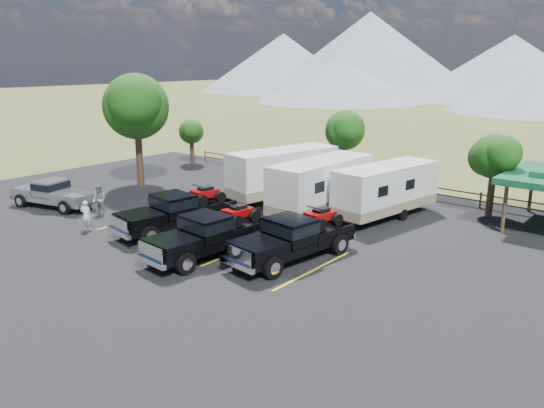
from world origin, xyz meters
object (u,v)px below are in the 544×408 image
Objects in this scene: trailer_left at (283,173)px; trailer_center at (321,186)px; trailer_right at (386,190)px; person_b at (99,200)px; rig_left at (178,211)px; person_a at (86,215)px; rig_right at (294,237)px; tree_big_nw at (136,106)px; pickup_silver at (53,193)px; rig_center at (211,233)px.

trailer_left reaches higher than trailer_center.
trailer_right is (3.11, 1.84, -0.10)m from trailer_center.
rig_left is at bearing 3.69° from person_b.
person_b is (-5.93, -9.48, -0.80)m from trailer_left.
trailer_center is 5.77× the size of person_a.
rig_right is at bearing -36.73° from trailer_left.
rig_right is at bearing 162.14° from person_a.
trailer_center is at bearing 8.72° from tree_big_nw.
person_b is (4.16, -6.00, -4.68)m from tree_big_nw.
trailer_left is 1.58× the size of pickup_silver.
trailer_left is at bearing -144.77° from person_a.
trailer_center reaches higher than person_a.
tree_big_nw is at bearing 161.03° from rig_left.
rig_center is 1.12× the size of pickup_silver.
trailer_left reaches higher than trailer_right.
tree_big_nw reaches higher than pickup_silver.
pickup_silver is (-13.25, -9.05, -0.79)m from trailer_center.
rig_left is at bearing -79.04° from trailer_left.
rig_center is at bearing -140.46° from rig_right.
rig_center is at bearing -8.51° from person_b.
pickup_silver is at bearing -137.04° from trailer_right.
tree_big_nw is 4.96× the size of person_a.
tree_big_nw is 12.02m from rig_left.
person_a is at bearing -154.22° from rig_right.
person_a is (-10.92, -12.04, -0.77)m from trailer_right.
trailer_left is at bearing -166.56° from trailer_right.
trailer_center is 5.22× the size of person_b.
rig_center is at bearing -57.34° from trailer_left.
person_b is at bearing -162.74° from rig_left.
tree_big_nw is 18.24m from rig_right.
pickup_silver is at bearing -174.05° from rig_center.
trailer_right is at bearing 16.13° from trailer_left.
rig_left is 11.53m from trailer_right.
trailer_right is (6.98, 0.50, -0.11)m from trailer_left.
tree_big_nw is 1.20× the size of rig_center.
pickup_silver is (0.71, -6.91, -4.69)m from tree_big_nw.
trailer_right is at bearing 13.13° from tree_big_nw.
person_a is 2.87m from person_b.
rig_left is 1.17× the size of pickup_silver.
tree_big_nw is 1.15× the size of rig_left.
rig_right is 0.73× the size of trailer_center.
trailer_left is 14.02m from pickup_silver.
trailer_left reaches higher than rig_center.
trailer_center reaches higher than rig_right.
rig_right reaches higher than person_a.
rig_left is at bearing -167.76° from rig_right.
rig_left is 9.42m from pickup_silver.
trailer_right is at bearing 109.50° from pickup_silver.
trailer_left is at bearing 114.84° from rig_center.
tree_big_nw reaches higher than rig_left.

